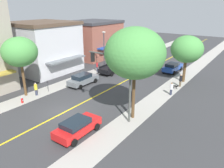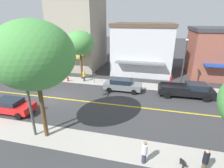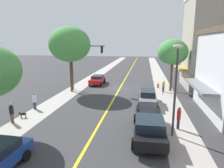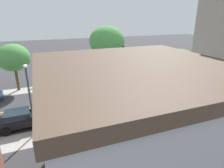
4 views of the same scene
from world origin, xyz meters
TOP-DOWN VIEW (x-y plane):
  - ground_plane at (0.00, 0.00)m, footprint 140.00×140.00m
  - sidewalk_left at (-6.40, 0.00)m, footprint 2.56×126.00m
  - sidewalk_right at (6.40, 0.00)m, footprint 2.56×126.00m
  - road_centerline_stripe at (0.00, 0.00)m, footprint 0.20×126.00m
  - tan_rowhouse at (-14.09, 8.97)m, footprint 10.83×9.60m
  - street_tree_left_near at (-7.24, 0.44)m, footprint 4.06×4.06m
  - street_tree_right_corner at (6.37, 3.14)m, footprint 5.50×5.50m
  - street_tree_left_far at (7.05, 16.64)m, footprint 4.41×4.41m
  - fire_hydrant at (-5.63, -1.13)m, footprint 0.44×0.24m
  - parking_meter at (-5.98, 2.88)m, footprint 0.12×0.18m
  - traffic_light_mast at (5.13, 2.20)m, footprint 4.79×0.32m
  - street_lamp at (-5.73, 14.52)m, footprint 0.70×0.36m
  - red_sedan_right_curb at (4.01, -2.22)m, footprint 2.06×4.36m
  - grey_sedan_left_curb at (-4.00, 7.30)m, footprint 1.99×4.69m
  - black_pickup_truck at (-4.01, 15.07)m, footprint 2.40×6.23m
  - pedestrian_yellow_shirt at (-6.19, 1.21)m, footprint 0.38×0.38m
  - pedestrian_black_shirt at (7.32, 14.40)m, footprint 0.35×0.35m
  - pedestrian_red_shirt at (-6.31, 13.34)m, footprint 0.30×0.30m
  - pedestrian_white_shirt at (7.36, 10.85)m, footprint 0.38×0.38m
  - small_dog at (7.13, 13.22)m, footprint 0.70×0.38m

SIDE VIEW (x-z plane):
  - ground_plane at x=0.00m, z-range 0.00..0.00m
  - road_centerline_stripe at x=0.00m, z-range 0.00..0.00m
  - sidewalk_left at x=-6.40m, z-range 0.00..0.01m
  - sidewalk_right at x=6.40m, z-range 0.00..0.01m
  - small_dog at x=7.13m, z-range 0.08..0.61m
  - fire_hydrant at x=-5.63m, z-range -0.01..0.75m
  - red_sedan_right_curb at x=4.01m, z-range 0.05..1.48m
  - grey_sedan_left_curb at x=-4.00m, z-range 0.03..1.60m
  - pedestrian_yellow_shirt at x=-6.19m, z-range 0.03..1.64m
  - pedestrian_white_shirt at x=7.36m, z-range 0.04..1.66m
  - black_pickup_truck at x=-4.01m, z-range 0.01..1.75m
  - pedestrian_black_shirt at x=7.32m, z-range 0.05..1.77m
  - parking_meter at x=-5.98m, z-range 0.22..1.66m
  - pedestrian_red_shirt at x=-6.31m, z-range 0.07..1.87m
  - tan_rowhouse at x=-14.09m, z-range 0.01..8.02m
  - street_lamp at x=-5.73m, z-range 0.76..7.28m
  - traffic_light_mast at x=5.13m, z-range 1.06..7.86m
  - street_tree_left_far at x=7.05m, z-range 1.42..8.04m
  - street_tree_left_near at x=-7.24m, z-range 1.82..8.97m
  - street_tree_right_corner at x=6.37m, z-range 2.04..10.83m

